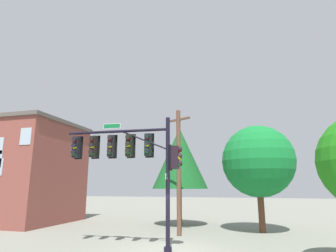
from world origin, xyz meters
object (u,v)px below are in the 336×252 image
at_px(signal_pole_assembly, 129,153).
at_px(tree_near, 258,161).
at_px(brick_building, 30,171).
at_px(utility_pole, 179,168).
at_px(tree_mid, 180,158).

relative_size(signal_pole_assembly, tree_near, 0.90).
distance_m(signal_pole_assembly, brick_building, 13.33).
xyz_separation_m(signal_pole_assembly, brick_building, (11.61, -6.55, -0.45)).
distance_m(utility_pole, tree_mid, 4.44).
distance_m(utility_pole, tree_near, 5.49).
bearing_deg(tree_near, signal_pole_assembly, 46.23).
relative_size(tree_near, tree_mid, 0.93).
height_order(utility_pole, tree_mid, utility_pole).
xyz_separation_m(tree_near, tree_mid, (5.74, -1.71, 0.54)).
bearing_deg(tree_near, brick_building, 0.47).
bearing_deg(signal_pole_assembly, tree_mid, -94.62).
height_order(tree_near, brick_building, brick_building).
bearing_deg(signal_pole_assembly, brick_building, -29.43).
relative_size(tree_mid, brick_building, 0.92).
height_order(tree_near, tree_mid, tree_mid).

